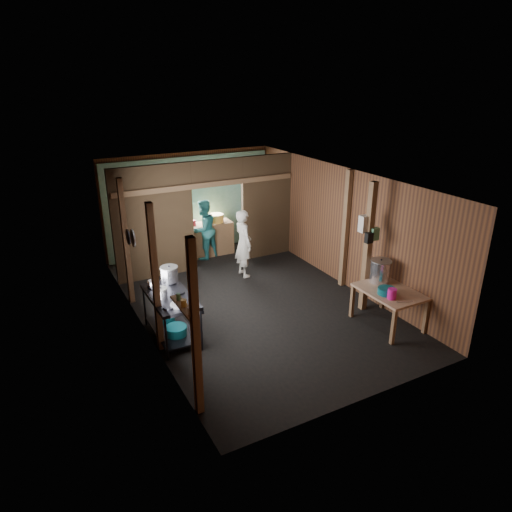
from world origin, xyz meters
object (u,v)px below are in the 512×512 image
yellow_tub (216,218)px  cook (243,243)px  prep_table (388,308)px  stock_pot (380,272)px  gas_range (172,316)px  pink_bucket (392,294)px  stove_pot_large (170,275)px

yellow_tub → cook: (-0.04, -1.63, -0.16)m
prep_table → stock_pot: (0.09, 0.39, 0.57)m
yellow_tub → cook: cook is taller
yellow_tub → cook: 1.64m
stock_pot → yellow_tub: bearing=107.0°
prep_table → yellow_tub: (-1.31, 4.97, 0.60)m
stock_pot → cook: size_ratio=0.29×
gas_range → prep_table: size_ratio=1.18×
prep_table → gas_range: bearing=158.4°
pink_bucket → cook: bearing=107.6°
cook → yellow_tub: bearing=-0.7°
gas_range → prep_table: bearing=-21.6°
gas_range → pink_bucket: (3.50, -1.73, 0.38)m
pink_bucket → stove_pot_large: bearing=146.1°
cook → stock_pot: bearing=-153.4°
stock_pot → pink_bucket: stock_pot is taller
pink_bucket → cook: cook is taller
gas_range → cook: size_ratio=0.90×
prep_table → cook: (-1.35, 3.34, 0.44)m
prep_table → pink_bucket: bearing=-129.3°
pink_bucket → cook: size_ratio=0.12×
prep_table → stove_pot_large: bearing=150.7°
gas_range → yellow_tub: (2.40, 3.49, 0.54)m
yellow_tub → stove_pot_large: bearing=-126.8°
prep_table → stock_pot: 0.70m
yellow_tub → prep_table: bearing=-75.2°
prep_table → pink_bucket: 0.56m
prep_table → stock_pot: bearing=77.0°
prep_table → yellow_tub: size_ratio=3.20×
yellow_tub → gas_range: bearing=-124.5°
prep_table → stove_pot_large: 4.11m
gas_range → yellow_tub: yellow_tub is taller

